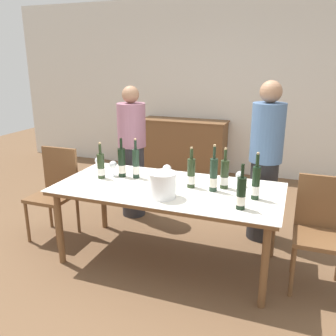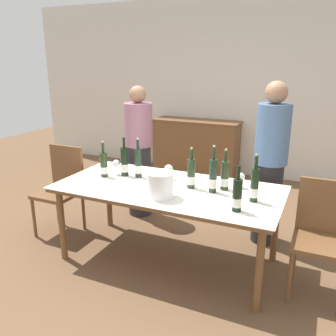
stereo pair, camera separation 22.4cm
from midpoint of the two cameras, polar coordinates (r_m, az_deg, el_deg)
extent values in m
plane|color=brown|center=(3.55, -1.86, -14.40)|extent=(12.00, 12.00, 0.00)
cube|color=silver|center=(5.93, 9.21, 12.43)|extent=(8.00, 0.10, 2.80)
cube|color=brown|center=(5.98, 1.45, 3.36)|extent=(1.40, 0.44, 0.88)
cube|color=brown|center=(5.89, 1.48, 7.62)|extent=(1.44, 0.46, 0.02)
cylinder|color=brown|center=(3.51, -18.75, -9.23)|extent=(0.06, 0.06, 0.70)
cylinder|color=brown|center=(2.84, 12.98, -15.30)|extent=(0.06, 0.06, 0.70)
cylinder|color=brown|center=(4.10, -11.87, -4.84)|extent=(0.06, 0.06, 0.70)
cylinder|color=brown|center=(3.54, 14.76, -8.66)|extent=(0.06, 0.06, 0.70)
cube|color=brown|center=(3.23, -1.98, -3.48)|extent=(2.01, 0.95, 0.04)
cube|color=white|center=(3.23, -1.99, -3.13)|extent=(2.04, 0.98, 0.01)
cylinder|color=white|center=(2.96, -3.04, -2.77)|extent=(0.22, 0.22, 0.22)
cylinder|color=white|center=(2.92, -3.07, -0.89)|extent=(0.24, 0.24, 0.01)
cylinder|color=black|center=(2.76, 9.39, -4.07)|extent=(0.07, 0.07, 0.25)
cylinder|color=silver|center=(2.78, 9.33, -5.15)|extent=(0.07, 0.07, 0.07)
cylinder|color=black|center=(2.70, 9.57, -0.49)|extent=(0.03, 0.03, 0.11)
cylinder|color=black|center=(3.51, -9.24, 0.83)|extent=(0.07, 0.07, 0.29)
cylinder|color=silver|center=(3.53, -9.20, -0.14)|extent=(0.07, 0.07, 0.08)
cylinder|color=black|center=(3.46, -9.39, 3.91)|extent=(0.03, 0.03, 0.10)
cylinder|color=#1E3323|center=(3.09, 5.27, -1.16)|extent=(0.07, 0.07, 0.29)
cylinder|color=silver|center=(3.12, 5.24, -2.29)|extent=(0.07, 0.07, 0.08)
cylinder|color=#1E3323|center=(3.04, 5.38, 2.44)|extent=(0.02, 0.02, 0.11)
cylinder|color=tan|center=(3.02, 5.41, 3.58)|extent=(0.02, 0.02, 0.02)
cylinder|color=#28381E|center=(3.18, 1.73, -0.87)|extent=(0.07, 0.07, 0.26)
cylinder|color=white|center=(3.20, 1.72, -1.87)|extent=(0.07, 0.07, 0.07)
cylinder|color=#28381E|center=(3.13, 1.76, 2.25)|extent=(0.03, 0.03, 0.09)
cylinder|color=tan|center=(3.11, 1.76, 3.22)|extent=(0.02, 0.02, 0.02)
cylinder|color=#1E3323|center=(3.46, -7.02, 0.67)|extent=(0.07, 0.07, 0.28)
cylinder|color=white|center=(3.48, -6.98, -0.32)|extent=(0.07, 0.07, 0.08)
cylinder|color=#1E3323|center=(3.41, -7.13, 3.70)|extent=(0.03, 0.03, 0.09)
cylinder|color=tan|center=(3.40, -7.17, 4.58)|extent=(0.02, 0.02, 0.02)
cylinder|color=#28381E|center=(3.51, -12.51, 0.27)|extent=(0.07, 0.07, 0.24)
cylinder|color=white|center=(3.53, -12.46, -0.56)|extent=(0.07, 0.07, 0.07)
cylinder|color=#28381E|center=(3.47, -12.69, 2.96)|extent=(0.03, 0.03, 0.10)
cylinder|color=tan|center=(3.45, -12.75, 3.88)|extent=(0.02, 0.02, 0.02)
cylinder|color=black|center=(2.97, 11.83, -2.43)|extent=(0.07, 0.07, 0.28)
cylinder|color=white|center=(2.99, 11.76, -3.53)|extent=(0.07, 0.07, 0.08)
cylinder|color=black|center=(2.91, 12.05, 1.13)|extent=(0.03, 0.03, 0.11)
cylinder|color=tan|center=(2.90, 12.13, 2.30)|extent=(0.02, 0.02, 0.02)
cylinder|color=#28381E|center=(3.18, 7.07, -1.06)|extent=(0.07, 0.07, 0.26)
cylinder|color=white|center=(3.20, 7.04, -2.02)|extent=(0.08, 0.08, 0.07)
cylinder|color=#28381E|center=(3.13, 7.19, 2.05)|extent=(0.03, 0.03, 0.10)
cylinder|color=tan|center=(3.12, 7.23, 3.07)|extent=(0.02, 0.02, 0.02)
cylinder|color=white|center=(3.59, -10.50, -1.22)|extent=(0.07, 0.07, 0.00)
cylinder|color=white|center=(3.58, -10.54, -0.56)|extent=(0.01, 0.01, 0.08)
sphere|color=white|center=(3.56, -10.60, 0.49)|extent=(0.08, 0.08, 0.08)
cylinder|color=white|center=(3.29, 9.43, -2.85)|extent=(0.07, 0.07, 0.00)
cylinder|color=white|center=(3.28, 9.47, -2.21)|extent=(0.01, 0.01, 0.07)
sphere|color=white|center=(3.26, 9.52, -1.17)|extent=(0.07, 0.07, 0.07)
cylinder|color=white|center=(3.80, -12.70, -0.34)|extent=(0.06, 0.06, 0.00)
cylinder|color=white|center=(3.79, -12.74, 0.25)|extent=(0.01, 0.01, 0.08)
sphere|color=white|center=(3.77, -12.80, 1.17)|extent=(0.07, 0.07, 0.07)
cylinder|color=white|center=(3.44, -2.04, -1.77)|extent=(0.07, 0.07, 0.00)
cylinder|color=white|center=(3.42, -2.05, -1.19)|extent=(0.01, 0.01, 0.07)
sphere|color=white|center=(3.40, -2.06, -0.17)|extent=(0.09, 0.09, 0.09)
cylinder|color=brown|center=(4.07, -23.12, -8.05)|extent=(0.03, 0.03, 0.44)
cylinder|color=brown|center=(3.83, -19.02, -9.10)|extent=(0.03, 0.03, 0.44)
cylinder|color=brown|center=(4.31, -19.80, -6.23)|extent=(0.03, 0.03, 0.44)
cylinder|color=brown|center=(4.10, -15.78, -7.09)|extent=(0.03, 0.03, 0.44)
cube|color=brown|center=(3.98, -19.77, -4.43)|extent=(0.42, 0.42, 0.04)
cube|color=brown|center=(4.04, -18.41, -0.15)|extent=(0.42, 0.04, 0.47)
cylinder|color=brown|center=(3.08, 17.30, -15.71)|extent=(0.03, 0.03, 0.45)
cylinder|color=brown|center=(3.40, 17.71, -12.44)|extent=(0.03, 0.03, 0.45)
cube|color=brown|center=(3.13, 21.34, -10.52)|extent=(0.42, 0.42, 0.04)
cube|color=brown|center=(3.21, 21.80, -5.08)|extent=(0.42, 0.04, 0.45)
cylinder|color=#2D2D33|center=(4.36, -7.09, -2.08)|extent=(0.28, 0.28, 0.87)
cylinder|color=#9E667A|center=(4.18, -7.43, 6.84)|extent=(0.33, 0.33, 0.50)
sphere|color=#A37556|center=(4.14, -7.62, 11.61)|extent=(0.20, 0.20, 0.20)
cylinder|color=#262628|center=(3.86, 13.24, -5.07)|extent=(0.28, 0.28, 0.85)
cylinder|color=#4C6B93|center=(3.66, 14.00, 5.49)|extent=(0.33, 0.33, 0.59)
sphere|color=#A37556|center=(3.60, 14.47, 11.78)|extent=(0.22, 0.22, 0.22)
camera|label=1|loc=(0.11, -92.02, -0.62)|focal=38.00mm
camera|label=2|loc=(0.11, 87.98, 0.62)|focal=38.00mm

